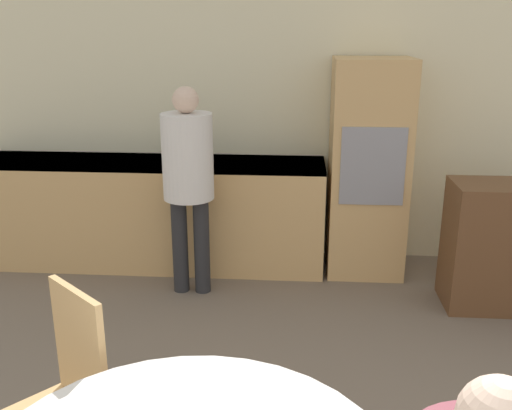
# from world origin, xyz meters

# --- Properties ---
(wall_back) EXTENTS (6.79, 0.05, 2.60)m
(wall_back) POSITION_xyz_m (0.00, 4.70, 1.30)
(wall_back) COLOR beige
(wall_back) RESTS_ON ground_plane
(kitchen_counter) EXTENTS (2.93, 0.60, 0.91)m
(kitchen_counter) POSITION_xyz_m (-1.08, 4.36, 0.47)
(kitchen_counter) COLOR tan
(kitchen_counter) RESTS_ON ground_plane
(oven_unit) EXTENTS (0.61, 0.59, 1.74)m
(oven_unit) POSITION_xyz_m (0.73, 4.37, 0.87)
(oven_unit) COLOR tan
(oven_unit) RESTS_ON ground_plane
(chair_far_left) EXTENTS (0.56, 0.56, 0.97)m
(chair_far_left) POSITION_xyz_m (-0.77, 1.77, 0.54)
(chair_far_left) COLOR tan
(chair_far_left) RESTS_ON ground_plane
(person_standing) EXTENTS (0.37, 0.37, 1.57)m
(person_standing) POSITION_xyz_m (-0.63, 3.83, 0.96)
(person_standing) COLOR #262628
(person_standing) RESTS_ON ground_plane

